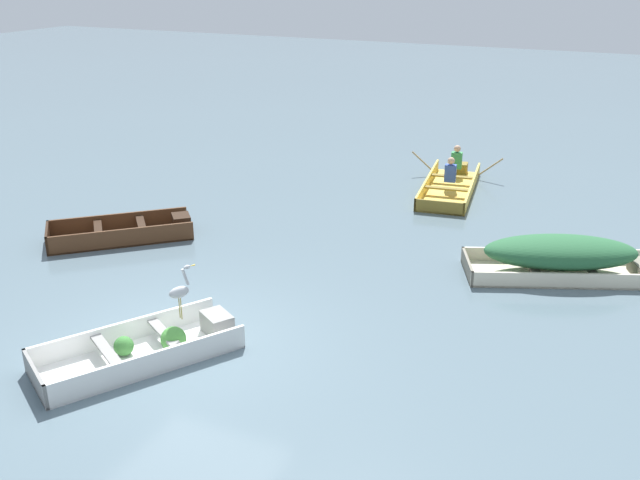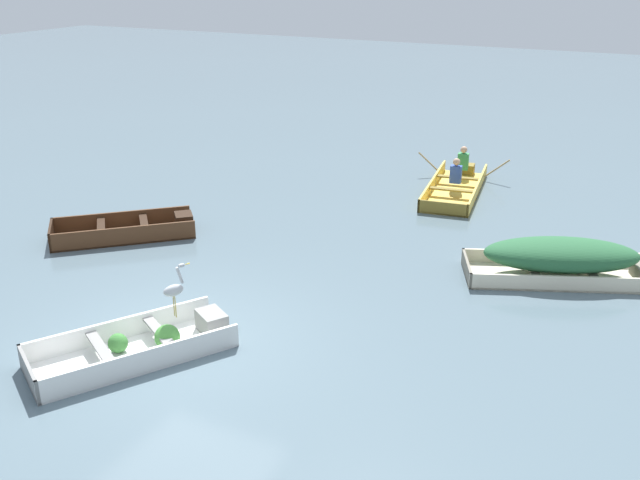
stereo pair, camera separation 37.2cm
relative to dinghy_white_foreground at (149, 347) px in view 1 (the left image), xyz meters
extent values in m
plane|color=slate|center=(0.25, 0.52, -0.15)|extent=(80.00, 80.00, 0.00)
cube|color=white|center=(-0.10, -0.15, -0.13)|extent=(2.51, 3.11, 0.04)
cube|color=white|center=(-0.57, 0.14, 0.04)|extent=(1.57, 2.54, 0.37)
cube|color=white|center=(0.37, -0.43, 0.04)|extent=(1.57, 2.54, 0.37)
cube|color=gray|center=(-0.85, -1.38, 0.04)|extent=(1.01, 0.64, 0.37)
cube|color=gray|center=(0.57, 0.96, 0.06)|extent=(0.63, 0.58, 0.34)
cube|color=gray|center=(0.13, 0.23, 0.13)|extent=(0.98, 0.68, 0.04)
cube|color=gray|center=(-0.33, -0.52, 0.13)|extent=(0.98, 0.68, 0.04)
sphere|color=#428438|center=(0.28, 0.23, 0.09)|extent=(0.38, 0.38, 0.38)
sphere|color=#387533|center=(-0.32, -0.19, 0.04)|extent=(0.30, 0.30, 0.30)
cube|color=beige|center=(5.10, 5.54, -0.13)|extent=(3.62, 2.43, 0.04)
cube|color=beige|center=(4.88, 6.07, 0.01)|extent=(3.17, 1.36, 0.30)
cube|color=beige|center=(5.32, 5.01, 0.01)|extent=(3.17, 1.36, 0.30)
cube|color=gray|center=(3.54, 4.89, 0.01)|extent=(0.51, 1.13, 0.30)
cube|color=gray|center=(5.57, 5.74, 0.08)|extent=(0.57, 1.08, 0.04)
cube|color=gray|center=(4.62, 5.34, 0.08)|extent=(0.57, 1.08, 0.04)
ellipsoid|color=#286038|center=(5.10, 5.54, 0.33)|extent=(3.03, 2.13, 0.57)
cube|color=#4C2D19|center=(-3.48, 3.57, -0.13)|extent=(2.85, 2.74, 0.04)
cube|color=#4C2D19|center=(-3.82, 3.94, 0.05)|extent=(2.17, 2.01, 0.40)
cube|color=#4C2D19|center=(-3.14, 3.20, 0.05)|extent=(2.17, 2.01, 0.40)
cube|color=black|center=(-4.53, 2.60, 0.05)|extent=(0.75, 0.80, 0.40)
cube|color=black|center=(-2.54, 4.43, 0.07)|extent=(0.58, 0.59, 0.36)
cube|color=black|center=(-3.16, 3.87, 0.15)|extent=(0.76, 0.80, 0.04)
cube|color=black|center=(-3.80, 3.28, 0.15)|extent=(0.76, 0.80, 0.04)
cube|color=#E5BC47|center=(1.90, 9.66, -0.13)|extent=(1.65, 3.72, 0.04)
cube|color=#E5BC47|center=(1.35, 9.58, 0.01)|extent=(0.54, 3.56, 0.31)
cube|color=#E5BC47|center=(2.46, 9.74, 0.01)|extent=(0.54, 3.56, 0.31)
cube|color=olive|center=(2.14, 7.91, 0.01)|extent=(1.17, 0.21, 0.31)
cube|color=olive|center=(1.68, 11.26, 0.03)|extent=(0.57, 0.43, 0.28)
cube|color=olive|center=(1.83, 10.19, 0.09)|extent=(1.09, 0.30, 0.04)
cube|color=olive|center=(1.98, 9.13, 0.09)|extent=(1.09, 0.30, 0.04)
cube|color=#2D4CA5|center=(1.90, 9.66, 0.33)|extent=(0.30, 0.22, 0.44)
sphere|color=tan|center=(1.90, 9.66, 0.65)|extent=(0.18, 0.18, 0.18)
cube|color=#338C4C|center=(1.73, 10.90, 0.33)|extent=(0.30, 0.22, 0.44)
sphere|color=tan|center=(1.73, 10.90, 0.65)|extent=(0.18, 0.18, 0.18)
cylinder|color=tan|center=(0.85, 10.78, 0.22)|extent=(0.64, 0.13, 0.55)
cylinder|color=tan|center=(2.61, 11.03, 0.22)|extent=(0.64, 0.13, 0.55)
cylinder|color=olive|center=(0.19, 0.54, 0.45)|extent=(0.02, 0.02, 0.35)
cylinder|color=olive|center=(0.25, 0.51, 0.45)|extent=(0.02, 0.02, 0.35)
ellipsoid|color=#93999E|center=(0.22, 0.53, 0.72)|extent=(0.27, 0.35, 0.18)
cylinder|color=#93999E|center=(0.28, 0.63, 0.94)|extent=(0.09, 0.12, 0.28)
ellipsoid|color=#93999E|center=(0.30, 0.67, 1.09)|extent=(0.10, 0.13, 0.06)
cone|color=gold|center=(0.33, 0.74, 1.09)|extent=(0.07, 0.10, 0.02)
camera|label=1|loc=(6.16, -7.27, 5.39)|focal=40.00mm
camera|label=2|loc=(6.50, -7.11, 5.39)|focal=40.00mm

